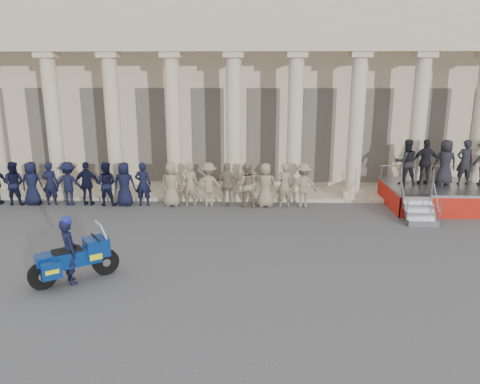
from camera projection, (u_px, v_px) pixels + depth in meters
name	position (u px, v px, depth m)	size (l,w,h in m)	color
ground	(176.00, 275.00, 13.11)	(90.00, 90.00, 0.00)	#444447
building	(216.00, 89.00, 26.21)	(40.00, 12.50, 9.00)	#BDAB8E
officer_rank	(101.00, 184.00, 19.63)	(18.09, 0.70, 1.86)	black
reviewing_stand	(445.00, 171.00, 19.24)	(4.59, 4.32, 2.81)	gray
motorcycle	(75.00, 258.00, 12.58)	(2.06, 1.69, 1.55)	black
rider	(69.00, 250.00, 12.44)	(0.73, 0.78, 1.88)	black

